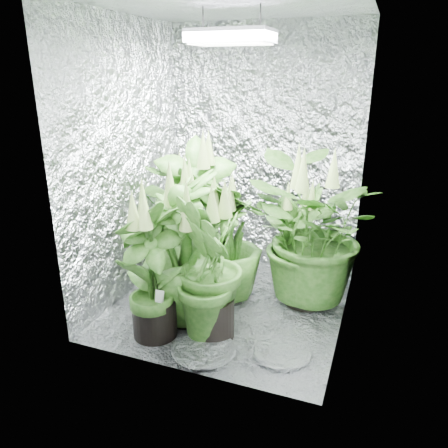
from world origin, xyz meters
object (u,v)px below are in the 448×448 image
plant_b (198,220)px  plant_g (210,270)px  grow_lamp (231,37)px  circulation_fan (321,281)px  plant_c (297,239)px  plant_d (229,243)px  plant_e (310,233)px  plant_a (189,220)px  plant_f (152,270)px  plant_h (184,250)px

plant_b → plant_g: size_ratio=1.21×
grow_lamp → circulation_fan: (0.61, 0.33, -1.68)m
plant_c → plant_d: (-0.43, -0.34, 0.04)m
grow_lamp → plant_e: grow_lamp is taller
plant_g → plant_d: bearing=97.1°
plant_e → plant_g: 0.82m
plant_a → plant_d: 0.47m
grow_lamp → circulation_fan: size_ratio=1.44×
plant_f → plant_e: bearing=42.5°
plant_a → plant_d: bearing=-25.9°
plant_d → circulation_fan: (0.65, 0.21, -0.30)m
plant_c → plant_f: 1.22m
plant_a → plant_f: (0.14, -0.85, -0.04)m
plant_e → plant_f: plant_e is taller
plant_d → plant_e: (0.56, 0.12, 0.11)m
plant_g → plant_h: bearing=149.8°
plant_b → plant_e: 0.82m
plant_b → plant_h: size_ratio=1.12×
plant_e → plant_h: size_ratio=1.04×
plant_a → plant_e: bearing=-5.0°
plant_b → plant_d: (0.25, -0.01, -0.14)m
plant_e → plant_g: (-0.49, -0.65, -0.08)m
plant_b → circulation_fan: size_ratio=3.62×
plant_e → plant_h: bearing=-145.3°
grow_lamp → circulation_fan: bearing=28.7°
plant_b → plant_e: bearing=7.6°
plant_a → plant_g: 0.88m
plant_d → plant_g: size_ratio=0.92×
plant_b → plant_a: bearing=130.6°
grow_lamp → plant_h: 1.36m
plant_a → plant_b: size_ratio=0.91×
plant_f → plant_d: bearing=66.9°
grow_lamp → plant_b: size_ratio=0.40×
grow_lamp → plant_f: (-0.32, -0.53, -1.37)m
grow_lamp → plant_f: grow_lamp is taller
plant_a → plant_c: size_ratio=1.28×
grow_lamp → plant_e: (0.51, 0.24, -1.28)m
grow_lamp → plant_a: grow_lamp is taller
plant_e → plant_a: bearing=175.0°
plant_g → plant_c: bearing=67.2°
plant_a → plant_f: 0.87m
grow_lamp → plant_b: bearing=157.0°
plant_c → plant_d: bearing=-141.9°
plant_d → plant_e: 0.58m
plant_c → plant_d: 0.55m
plant_h → circulation_fan: (0.83, 0.61, -0.36)m
plant_a → circulation_fan: bearing=0.5°
plant_d → plant_e: plant_e is taller
plant_h → circulation_fan: bearing=36.1°
plant_h → plant_a: bearing=112.3°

